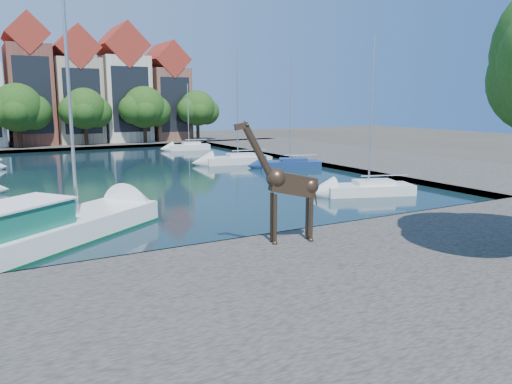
{
  "coord_description": "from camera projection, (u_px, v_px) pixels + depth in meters",
  "views": [
    {
      "loc": [
        -10.78,
        -18.52,
        6.31
      ],
      "look_at": [
        -0.89,
        -0.87,
        2.61
      ],
      "focal_mm": 35.0,
      "sensor_mm": 36.0,
      "label": 1
    }
  ],
  "objects": [
    {
      "name": "sailboat_right_d",
      "position": [
        189.0,
        146.0,
        64.1
      ],
      "size": [
        5.38,
        2.46,
        8.36
      ],
      "color": "silver",
      "rests_on": "water_basin"
    },
    {
      "name": "motorsailer",
      "position": [
        50.0,
        226.0,
        21.86
      ],
      "size": [
        10.54,
        8.87,
        10.85
      ],
      "color": "white",
      "rests_on": "water_basin"
    },
    {
      "name": "right_quay",
      "position": [
        351.0,
        157.0,
        54.78
      ],
      "size": [
        14.0,
        52.0,
        0.5
      ],
      "primitive_type": "cube",
      "color": "#524E47",
      "rests_on": "ground"
    },
    {
      "name": "giraffe_statue",
      "position": [
        287.0,
        184.0,
        20.44
      ],
      "size": [
        3.48,
        1.14,
        5.0
      ],
      "color": "#3B2B1D",
      "rests_on": "near_quay"
    },
    {
      "name": "townhouse_east_inner",
      "position": [
        76.0,
        91.0,
        69.83
      ],
      "size": [
        5.94,
        9.18,
        15.79
      ],
      "color": "tan",
      "rests_on": "far_quay"
    },
    {
      "name": "sailboat_right_c",
      "position": [
        238.0,
        158.0,
        50.1
      ],
      "size": [
        6.85,
        3.36,
        10.95
      ],
      "color": "silver",
      "rests_on": "water_basin"
    },
    {
      "name": "far_tree_far_east",
      "position": [
        198.0,
        109.0,
        73.33
      ],
      "size": [
        6.76,
        5.2,
        7.36
      ],
      "color": "#332114",
      "rests_on": "far_quay"
    },
    {
      "name": "far_quay",
      "position": [
        65.0,
        144.0,
        70.23
      ],
      "size": [
        60.0,
        16.0,
        0.5
      ],
      "primitive_type": "cube",
      "color": "#524E47",
      "rests_on": "ground"
    },
    {
      "name": "water_basin",
      "position": [
        124.0,
        175.0,
        42.8
      ],
      "size": [
        38.0,
        50.0,
        0.08
      ],
      "primitive_type": "cube",
      "color": "black",
      "rests_on": "ground"
    },
    {
      "name": "far_tree_mid_east",
      "position": [
        85.0,
        110.0,
        65.63
      ],
      "size": [
        7.02,
        5.4,
        7.52
      ],
      "color": "#332114",
      "rests_on": "far_quay"
    },
    {
      "name": "sailboat_right_a",
      "position": [
        368.0,
        187.0,
        33.56
      ],
      "size": [
        6.31,
        3.95,
        10.33
      ],
      "color": "silver",
      "rests_on": "water_basin"
    },
    {
      "name": "sailboat_right_b",
      "position": [
        290.0,
        162.0,
        47.27
      ],
      "size": [
        6.03,
        3.91,
        10.09
      ],
      "color": "navy",
      "rests_on": "water_basin"
    },
    {
      "name": "far_tree_east",
      "position": [
        145.0,
        109.0,
        69.46
      ],
      "size": [
        7.54,
        5.8,
        7.84
      ],
      "color": "#332114",
      "rests_on": "far_quay"
    },
    {
      "name": "near_quay",
      "position": [
        372.0,
        291.0,
        16.16
      ],
      "size": [
        50.0,
        14.0,
        0.5
      ],
      "primitive_type": "cube",
      "color": "#524E47",
      "rests_on": "ground"
    },
    {
      "name": "townhouse_east_mid",
      "position": [
        122.0,
        88.0,
        72.89
      ],
      "size": [
        6.43,
        9.18,
        16.65
      ],
      "color": "beige",
      "rests_on": "far_quay"
    },
    {
      "name": "far_tree_mid_west",
      "position": [
        19.0,
        109.0,
        61.76
      ],
      "size": [
        7.8,
        6.0,
        8.0
      ],
      "color": "#332114",
      "rests_on": "far_quay"
    },
    {
      "name": "ground",
      "position": [
        264.0,
        245.0,
        22.22
      ],
      "size": [
        160.0,
        160.0,
        0.0
      ],
      "primitive_type": "plane",
      "color": "#38332B",
      "rests_on": "ground"
    },
    {
      "name": "townhouse_center",
      "position": [
        29.0,
        85.0,
        66.83
      ],
      "size": [
        5.44,
        9.18,
        16.93
      ],
      "color": "brown",
      "rests_on": "far_quay"
    },
    {
      "name": "townhouse_east_end",
      "position": [
        165.0,
        96.0,
        76.19
      ],
      "size": [
        5.44,
        9.18,
        14.43
      ],
      "color": "brown",
      "rests_on": "far_quay"
    }
  ]
}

